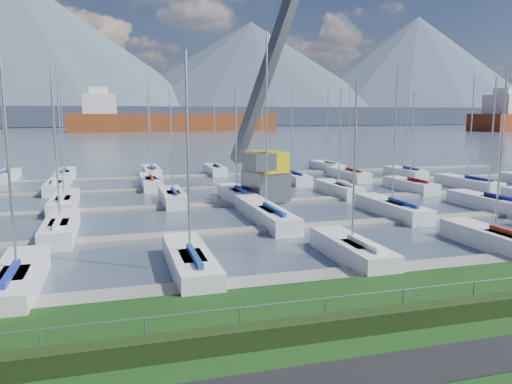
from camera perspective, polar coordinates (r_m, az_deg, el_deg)
name	(u,v)px	position (r m, az deg, el deg)	size (l,w,h in m)	color
path	(399,370)	(15.96, 15.98, -18.95)	(160.00, 2.00, 0.04)	black
water	(127,129)	(275.07, -14.57, 6.99)	(800.00, 540.00, 0.20)	#445263
hedge	(357,323)	(17.84, 11.47, -14.48)	(80.00, 0.70, 0.70)	black
fence	(352,295)	(17.85, 10.96, -11.51)	(0.04, 0.04, 80.00)	gray
foothill	(123,116)	(344.94, -14.96, 8.37)	(900.00, 80.00, 12.00)	#3A4255
mountains	(128,64)	(421.58, -14.39, 13.97)	(1190.00, 360.00, 115.00)	#3A4655
docks	(210,205)	(42.27, -5.27, -1.49)	(90.00, 41.60, 0.25)	gray
crane	(267,137)	(44.50, 1.25, 6.26)	(7.11, 13.11, 22.35)	#5C5E64
cargo_ship_mid	(165,122)	(232.80, -10.41, 7.82)	(93.88, 22.87, 21.50)	brown
sailboat_fleet	(170,139)	(44.04, -9.82, 6.00)	(74.59, 49.00, 13.49)	navy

